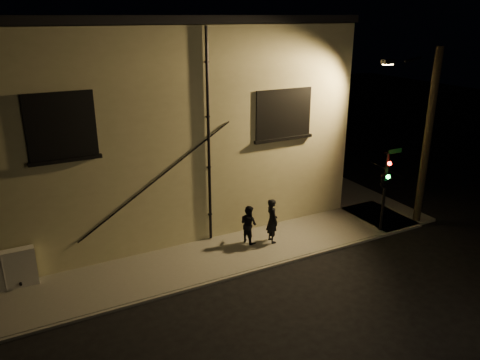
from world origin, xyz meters
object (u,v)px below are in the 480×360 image
utility_cabinet (3,271)px  pedestrian_a (272,221)px  streetlamp_pole (426,135)px  pedestrian_b (249,224)px  traffic_signal (384,179)px

utility_cabinet → pedestrian_a: bearing=-6.7°
pedestrian_a → streetlamp_pole: 7.50m
pedestrian_b → pedestrian_a: bearing=-131.1°
utility_cabinet → pedestrian_b: size_ratio=1.32×
pedestrian_b → streetlamp_pole: bearing=-117.1°
pedestrian_a → streetlamp_pole: size_ratio=0.24×
pedestrian_b → traffic_signal: (5.35, -1.74, 1.60)m
streetlamp_pole → utility_cabinet: bearing=172.1°
utility_cabinet → pedestrian_a: pedestrian_a is taller
utility_cabinet → pedestrian_b: (8.87, -0.74, 0.10)m
utility_cabinet → streetlamp_pole: (16.51, -2.30, 3.23)m
utility_cabinet → pedestrian_b: pedestrian_b is taller
traffic_signal → utility_cabinet: bearing=170.1°
pedestrian_a → pedestrian_b: size_ratio=1.18×
utility_cabinet → pedestrian_b: 8.90m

